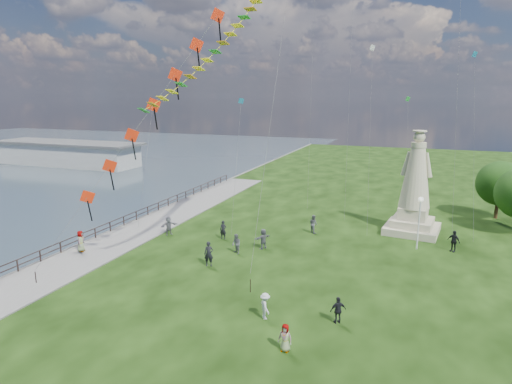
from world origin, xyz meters
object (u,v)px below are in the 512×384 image
at_px(person_4, 285,338).
at_px(person_9, 454,241).
at_px(person_0, 209,254).
at_px(person_7, 313,224).
at_px(person_11, 263,239).
at_px(person_2, 265,306).
at_px(pier_pavilion, 68,153).
at_px(person_1, 236,244).
at_px(person_6, 223,230).
at_px(lamppost, 420,212).
at_px(person_3, 338,310).
at_px(statue, 415,195).
at_px(person_10, 81,242).
at_px(person_5, 169,226).

xyz_separation_m(person_4, person_9, (8.77, 18.28, 0.17)).
relative_size(person_0, person_9, 1.06).
bearing_deg(person_0, person_4, -61.94).
distance_m(person_7, person_11, 6.32).
xyz_separation_m(person_2, person_11, (-3.99, 10.79, 0.08)).
relative_size(pier_pavilion, person_0, 15.89).
bearing_deg(person_2, person_1, -5.82).
height_order(person_6, person_7, person_7).
relative_size(pier_pavilion, person_4, 20.75).
xyz_separation_m(lamppost, person_3, (-4.03, -14.20, -2.43)).
relative_size(person_1, person_3, 1.04).
bearing_deg(statue, person_2, -103.30).
bearing_deg(person_3, person_1, -73.18).
relative_size(pier_pavilion, person_9, 16.81).
xyz_separation_m(pier_pavilion, person_3, (58.49, -40.86, -1.05)).
distance_m(person_0, person_2, 8.77).
distance_m(person_1, person_10, 12.63).
bearing_deg(person_6, person_4, -55.72).
bearing_deg(person_2, person_0, 10.13).
bearing_deg(person_5, person_1, -71.61).
relative_size(person_3, person_10, 0.90).
height_order(person_9, person_10, person_9).
bearing_deg(person_9, person_11, -126.87).
bearing_deg(person_6, statue, 26.28).
xyz_separation_m(person_0, person_9, (17.30, 9.79, -0.05)).
height_order(statue, person_0, statue).
relative_size(person_3, person_9, 0.88).
bearing_deg(person_10, person_6, -73.93).
relative_size(person_1, person_10, 0.94).
height_order(statue, person_2, statue).
distance_m(statue, person_1, 17.29).
relative_size(person_2, person_9, 0.87).
xyz_separation_m(statue, person_10, (-25.02, -15.13, -2.70)).
bearing_deg(person_0, person_2, -58.85).
bearing_deg(person_3, person_2, -19.99).
height_order(person_6, person_11, person_11).
xyz_separation_m(lamppost, person_1, (-13.61, -6.27, -2.39)).
bearing_deg(person_6, person_0, -75.62).
relative_size(statue, person_1, 5.78).
xyz_separation_m(person_2, person_5, (-13.31, 11.15, 0.08)).
distance_m(person_7, person_10, 20.19).
bearing_deg(person_11, statue, 159.08).
distance_m(person_0, person_3, 11.59).
bearing_deg(pier_pavilion, person_0, -36.87).
bearing_deg(person_1, person_10, -125.28).
bearing_deg(person_11, person_7, -176.71).
bearing_deg(person_7, person_5, 62.63).
xyz_separation_m(pier_pavilion, person_7, (53.46, -25.44, -0.98)).
distance_m(person_1, person_4, 13.82).
bearing_deg(pier_pavilion, person_2, -37.49).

